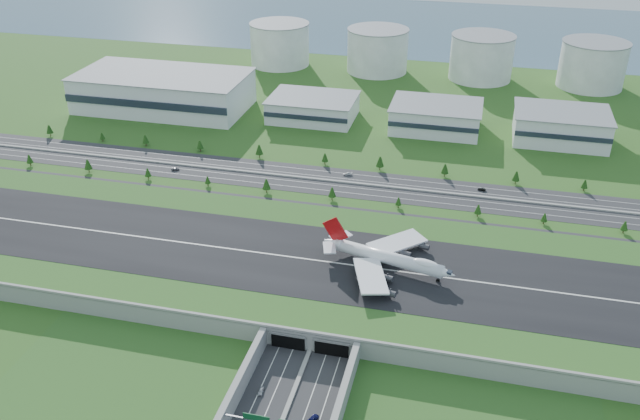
% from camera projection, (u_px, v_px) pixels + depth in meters
% --- Properties ---
extents(ground, '(1200.00, 1200.00, 0.00)m').
position_uv_depth(ground, '(338.00, 279.00, 300.55)').
color(ground, '#274A17').
rests_on(ground, ground).
extents(airfield_deck, '(520.00, 100.00, 9.20)m').
position_uv_depth(airfield_deck, '(338.00, 271.00, 298.50)').
color(airfield_deck, gray).
rests_on(airfield_deck, ground).
extents(north_expressway, '(560.00, 36.00, 0.12)m').
position_uv_depth(north_expressway, '(374.00, 186.00, 381.52)').
color(north_expressway, '#28282B').
rests_on(north_expressway, ground).
extents(tree_row, '(506.29, 48.72, 8.43)m').
position_uv_depth(tree_row, '(386.00, 179.00, 378.60)').
color(tree_row, '#3D2819').
rests_on(tree_row, ground).
extents(hangar_west, '(120.00, 60.00, 25.00)m').
position_uv_depth(hangar_west, '(164.00, 91.00, 487.86)').
color(hangar_west, silver).
rests_on(hangar_west, ground).
extents(hangar_mid_a, '(58.00, 42.00, 15.00)m').
position_uv_depth(hangar_mid_a, '(313.00, 108.00, 471.51)').
color(hangar_mid_a, silver).
rests_on(hangar_mid_a, ground).
extents(hangar_mid_b, '(58.00, 42.00, 17.00)m').
position_uv_depth(hangar_mid_b, '(436.00, 117.00, 453.25)').
color(hangar_mid_b, silver).
rests_on(hangar_mid_b, ground).
extents(hangar_mid_c, '(58.00, 42.00, 19.00)m').
position_uv_depth(hangar_mid_c, '(561.00, 126.00, 436.04)').
color(hangar_mid_c, silver).
rests_on(hangar_mid_c, ground).
extents(fuel_tank_a, '(50.00, 50.00, 35.00)m').
position_uv_depth(fuel_tank_a, '(280.00, 44.00, 581.59)').
color(fuel_tank_a, silver).
rests_on(fuel_tank_a, ground).
extents(fuel_tank_b, '(50.00, 50.00, 35.00)m').
position_uv_depth(fuel_tank_b, '(377.00, 51.00, 563.81)').
color(fuel_tank_b, silver).
rests_on(fuel_tank_b, ground).
extents(fuel_tank_c, '(50.00, 50.00, 35.00)m').
position_uv_depth(fuel_tank_c, '(481.00, 58.00, 546.03)').
color(fuel_tank_c, silver).
rests_on(fuel_tank_c, ground).
extents(fuel_tank_d, '(50.00, 50.00, 35.00)m').
position_uv_depth(fuel_tank_d, '(592.00, 65.00, 528.25)').
color(fuel_tank_d, silver).
rests_on(fuel_tank_d, ground).
extents(bay_water, '(1200.00, 260.00, 0.06)m').
position_uv_depth(bay_water, '(437.00, 27.00, 709.81)').
color(bay_water, '#3C5D74').
rests_on(bay_water, ground).
extents(boeing_747, '(60.64, 56.67, 19.05)m').
position_uv_depth(boeing_747, '(387.00, 257.00, 291.14)').
color(boeing_747, white).
rests_on(boeing_747, airfield_deck).
extents(car_0, '(1.97, 4.36, 1.45)m').
position_uv_depth(car_0, '(261.00, 391.00, 237.96)').
color(car_0, silver).
rests_on(car_0, ground).
extents(car_2, '(3.94, 5.33, 1.35)m').
position_uv_depth(car_2, '(313.00, 419.00, 226.66)').
color(car_2, '#0D1042').
rests_on(car_2, ground).
extents(car_4, '(5.17, 3.42, 1.64)m').
position_uv_depth(car_4, '(175.00, 169.00, 399.30)').
color(car_4, slate).
rests_on(car_4, ground).
extents(car_5, '(4.59, 2.18, 1.45)m').
position_uv_depth(car_5, '(482.00, 189.00, 375.96)').
color(car_5, black).
rests_on(car_5, ground).
extents(car_7, '(5.96, 3.79, 1.61)m').
position_uv_depth(car_7, '(347.00, 174.00, 393.48)').
color(car_7, silver).
rests_on(car_7, ground).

